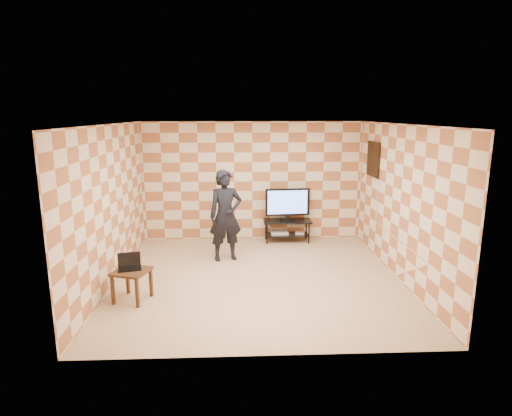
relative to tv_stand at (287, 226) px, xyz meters
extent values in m
plane|color=tan|center=(-0.78, -2.21, -0.37)|extent=(5.00, 5.00, 0.00)
cube|color=beige|center=(-0.78, 0.29, 0.98)|extent=(5.00, 0.02, 2.70)
cube|color=beige|center=(-0.78, -4.71, 0.98)|extent=(5.00, 0.02, 2.70)
cube|color=beige|center=(-3.28, -2.21, 0.98)|extent=(0.02, 5.00, 2.70)
cube|color=beige|center=(1.72, -2.21, 0.98)|extent=(0.02, 5.00, 2.70)
cube|color=white|center=(-0.78, -2.21, 2.33)|extent=(5.00, 5.00, 0.02)
cube|color=black|center=(1.69, -0.66, 1.58)|extent=(0.04, 0.72, 0.72)
cube|color=black|center=(1.69, -0.66, 1.58)|extent=(0.04, 0.03, 0.68)
cube|color=black|center=(1.69, -0.66, 1.58)|extent=(0.04, 0.68, 0.03)
cube|color=black|center=(0.00, 0.00, 0.11)|extent=(1.08, 0.48, 0.04)
cube|color=black|center=(0.00, 0.00, -0.21)|extent=(0.97, 0.43, 0.03)
cylinder|color=black|center=(-0.47, -0.19, -0.12)|extent=(0.03, 0.03, 0.50)
cylinder|color=black|center=(-0.47, 0.19, -0.12)|extent=(0.03, 0.03, 0.50)
cylinder|color=black|center=(0.47, -0.19, -0.12)|extent=(0.03, 0.03, 0.50)
cylinder|color=black|center=(0.47, 0.19, -0.12)|extent=(0.03, 0.03, 0.50)
cube|color=black|center=(0.00, 0.00, 0.15)|extent=(0.31, 0.21, 0.03)
cube|color=black|center=(0.00, 0.00, 0.21)|extent=(0.08, 0.06, 0.08)
cube|color=black|center=(0.00, 0.00, 0.56)|extent=(1.01, 0.14, 0.61)
cube|color=#5C7FF1|center=(0.00, -0.04, 0.56)|extent=(0.90, 0.08, 0.53)
cube|color=silver|center=(-0.17, 0.04, -0.16)|extent=(0.40, 0.29, 0.07)
cube|color=silver|center=(0.29, 0.00, -0.17)|extent=(0.22, 0.18, 0.05)
cube|color=#321D0F|center=(-2.79, -3.04, 0.11)|extent=(0.63, 0.63, 0.04)
cube|color=#321D0F|center=(-3.05, -3.17, -0.14)|extent=(0.06, 0.06, 0.46)
cube|color=#321D0F|center=(-2.92, -2.77, -0.14)|extent=(0.06, 0.06, 0.46)
cube|color=#321D0F|center=(-2.65, -3.30, -0.14)|extent=(0.06, 0.06, 0.46)
cube|color=#321D0F|center=(-2.52, -2.90, -0.14)|extent=(0.06, 0.06, 0.46)
cube|color=black|center=(-2.82, -2.99, 0.14)|extent=(0.40, 0.32, 0.02)
cube|color=black|center=(-2.85, -2.87, 0.26)|extent=(0.35, 0.14, 0.22)
imported|color=black|center=(-1.36, -1.17, 0.54)|extent=(0.75, 0.59, 1.81)
camera|label=1|loc=(-1.13, -9.37, 2.52)|focal=30.00mm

